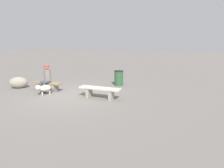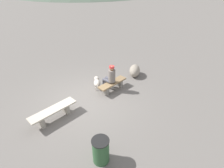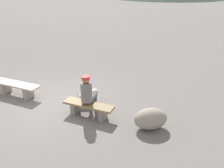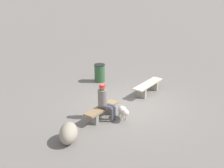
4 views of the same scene
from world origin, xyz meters
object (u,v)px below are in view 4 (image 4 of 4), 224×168
at_px(seated_person, 105,99).
at_px(trash_bin, 100,73).
at_px(bench_right, 102,111).
at_px(bench_left, 148,86).
at_px(dog, 123,111).
at_px(boulder, 68,133).

bearing_deg(seated_person, trash_bin, -145.35).
distance_m(bench_right, trash_bin, 3.86).
bearing_deg(bench_left, bench_right, -3.82).
distance_m(dog, trash_bin, 4.05).
bearing_deg(bench_right, trash_bin, -140.83).
distance_m(bench_left, dog, 2.68).
distance_m(bench_right, dog, 0.77).
bearing_deg(boulder, trash_bin, -149.88).
relative_size(seated_person, trash_bin, 1.52).
distance_m(bench_right, boulder, 1.85).
xyz_separation_m(bench_left, trash_bin, (0.14, -2.63, 0.10)).
bearing_deg(trash_bin, bench_right, 41.38).
xyz_separation_m(bench_right, trash_bin, (-2.89, -2.55, 0.14)).
bearing_deg(boulder, bench_right, -173.86).
bearing_deg(boulder, seated_person, -176.55).
relative_size(bench_right, boulder, 1.70).
xyz_separation_m(trash_bin, boulder, (4.73, 2.75, -0.12)).
bearing_deg(bench_left, trash_bin, -89.26).
bearing_deg(bench_left, boulder, -0.88).
bearing_deg(trash_bin, seated_person, 42.92).
bearing_deg(boulder, dog, 168.55).
relative_size(bench_left, dog, 2.79).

